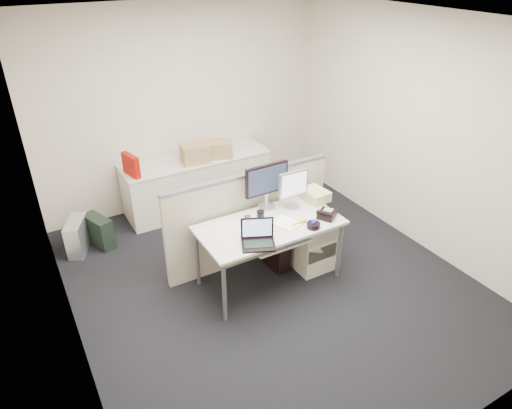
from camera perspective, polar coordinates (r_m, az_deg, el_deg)
floor at (r=5.15m, az=1.61°, el=-9.40°), size 4.00×4.50×0.01m
ceiling at (r=4.04m, az=2.18°, el=21.97°), size 4.00×4.50×0.01m
wall_back at (r=6.32m, az=-9.09°, el=11.85°), size 4.00×0.02×2.70m
wall_front at (r=3.06m, az=24.96°, el=-11.74°), size 4.00×0.02×2.70m
wall_left at (r=3.89m, az=-24.18°, el=-2.24°), size 0.02×4.50×2.70m
wall_right at (r=5.66m, az=19.57°, el=8.41°), size 0.02×4.50×2.70m
desk at (r=4.76m, az=1.72°, el=-3.12°), size 1.50×0.75×0.73m
keyboard_tray at (r=4.66m, az=2.87°, el=-4.61°), size 0.62×0.32×0.02m
drawer_pedestal at (r=5.24m, az=6.54°, el=-4.36°), size 0.40×0.55×0.65m
cubicle_partition at (r=5.15m, az=-0.88°, el=-1.88°), size 2.00×0.06×1.10m
back_counter at (r=6.42m, az=-7.33°, el=2.68°), size 2.00×0.60×0.72m
monitor_main at (r=4.90m, az=1.33°, el=2.27°), size 0.51×0.21×0.51m
monitor_small at (r=4.94m, az=4.65°, el=1.84°), size 0.35×0.18×0.43m
laptop at (r=4.33m, az=0.29°, el=-3.85°), size 0.39×0.35×0.24m
trackball at (r=4.69m, az=7.19°, el=-2.60°), size 0.17×0.17×0.05m
desk_phone at (r=4.89m, az=8.87°, el=-1.21°), size 0.26×0.25×0.06m
paper_stack at (r=4.73m, az=3.79°, el=-2.35°), size 0.30×0.34×0.01m
sticky_pad at (r=4.67m, az=4.68°, el=-2.84°), size 0.10×0.10×0.01m
travel_mug at (r=4.65m, az=0.57°, el=-1.81°), size 0.09×0.09×0.16m
banana at (r=4.74m, az=5.57°, el=-2.19°), size 0.16×0.04×0.04m
cellphone at (r=4.80m, az=-1.04°, el=-1.75°), size 0.10×0.13×0.02m
manila_folders at (r=5.20m, az=7.38°, el=1.21°), size 0.26×0.32×0.11m
keyboard at (r=4.59m, az=2.62°, el=-4.80°), size 0.42×0.16×0.02m
pc_tower_desk at (r=5.26m, az=2.38°, el=-5.91°), size 0.18×0.41×0.37m
pc_tower_spare_dark at (r=5.91m, az=-19.04°, el=-3.17°), size 0.30×0.45×0.39m
pc_tower_spare_silver at (r=5.89m, az=-21.40°, el=-3.68°), size 0.35×0.48×0.41m
cardboard_box_left at (r=6.09m, az=-7.61°, el=6.28°), size 0.38×0.30×0.27m
cardboard_box_right at (r=6.22m, az=-4.63°, el=6.84°), size 0.41×0.37×0.24m
red_binder at (r=5.87m, az=-15.35°, el=4.67°), size 0.14×0.32×0.29m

